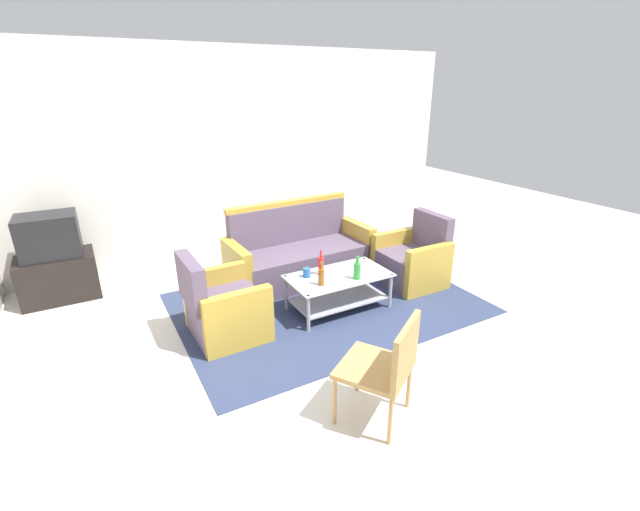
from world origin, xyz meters
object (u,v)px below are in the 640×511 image
object	(u,v)px
armchair_right	(413,261)
cup	(307,273)
couch	(299,256)
armchair_left	(223,309)
tv_stand	(59,277)
bottle_brown	(321,276)
television	(49,236)
coffee_table	(339,287)
bottle_green	(357,270)
bottle_red	(321,265)
wicker_chair	(387,363)

from	to	relation	value
armchair_right	cup	world-z (taller)	armchair_right
couch	armchair_right	world-z (taller)	couch
armchair_left	tv_stand	world-z (taller)	armchair_left
bottle_brown	television	xyz separation A→B (m)	(-2.37, 1.92, 0.26)
cup	television	xyz separation A→B (m)	(-2.33, 1.68, 0.30)
coffee_table	bottle_green	size ratio (longest dim) A/B	4.33
armchair_left	cup	world-z (taller)	armchair_left
bottle_brown	television	size ratio (longest dim) A/B	0.41
television	armchair_right	bearing A→B (deg)	158.38
bottle_red	bottle_green	world-z (taller)	bottle_red
bottle_brown	tv_stand	bearing A→B (deg)	140.96
bottle_red	bottle_brown	bearing A→B (deg)	-118.44
armchair_left	bottle_brown	size ratio (longest dim) A/B	3.40
armchair_right	coffee_table	xyz separation A→B (m)	(-1.16, -0.14, -0.02)
armchair_left	coffee_table	size ratio (longest dim) A/B	0.77
coffee_table	television	xyz separation A→B (m)	(-2.65, 1.81, 0.49)
armchair_right	bottle_green	xyz separation A→B (m)	(-1.04, -0.31, 0.22)
bottle_brown	television	world-z (taller)	television
couch	television	distance (m)	2.82
armchair_left	tv_stand	xyz separation A→B (m)	(-1.40, 1.70, -0.03)
coffee_table	television	distance (m)	3.25
coffee_table	cup	xyz separation A→B (m)	(-0.32, 0.13, 0.19)
armchair_right	cup	bearing A→B (deg)	90.96
coffee_table	bottle_brown	world-z (taller)	bottle_brown
armchair_left	bottle_brown	world-z (taller)	armchair_left
couch	tv_stand	xyz separation A→B (m)	(-2.64, 0.89, -0.06)
cup	bottle_brown	bearing A→B (deg)	-80.77
coffee_table	couch	bearing A→B (deg)	90.90
bottle_red	television	size ratio (longest dim) A/B	0.45
armchair_right	television	xyz separation A→B (m)	(-3.81, 1.67, 0.47)
bottle_brown	cup	distance (m)	0.25
coffee_table	bottle_red	world-z (taller)	bottle_red
armchair_left	wicker_chair	world-z (taller)	armchair_left
coffee_table	wicker_chair	distance (m)	1.72
bottle_red	cup	xyz separation A→B (m)	(-0.17, 0.01, -0.05)
tv_stand	bottle_brown	bearing A→B (deg)	-39.04
bottle_brown	cup	size ratio (longest dim) A/B	2.50
armchair_right	bottle_green	world-z (taller)	armchair_right
armchair_right	bottle_brown	xyz separation A→B (m)	(-1.44, -0.25, 0.22)
couch	tv_stand	size ratio (longest dim) A/B	2.28
coffee_table	cup	distance (m)	0.39
bottle_red	armchair_left	bearing A→B (deg)	-179.72
armchair_right	bottle_brown	world-z (taller)	armchair_right
bottle_brown	wicker_chair	world-z (taller)	wicker_chair
television	wicker_chair	bearing A→B (deg)	123.18
tv_stand	television	world-z (taller)	television
tv_stand	wicker_chair	world-z (taller)	wicker_chair
armchair_right	bottle_brown	bearing A→B (deg)	100.66
armchair_left	bottle_red	bearing A→B (deg)	88.69
bottle_green	cup	distance (m)	0.53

